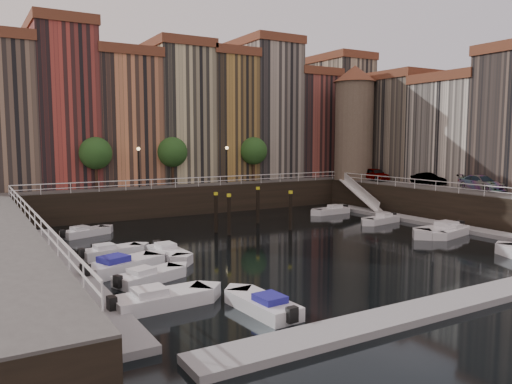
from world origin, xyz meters
TOP-DOWN VIEW (x-y plane):
  - ground at (0.00, 0.00)m, footprint 200.00×200.00m
  - quay_far at (0.00, 26.00)m, footprint 80.00×20.00m
  - dock_left at (-16.20, -1.00)m, footprint 2.00×28.00m
  - dock_right at (16.20, -1.00)m, footprint 2.00×28.00m
  - dock_near at (0.00, -17.00)m, footprint 30.00×2.00m
  - mountains at (1.72, 110.00)m, footprint 145.00×100.00m
  - far_terrace at (3.31, 23.50)m, footprint 48.70×10.30m
  - right_terrace at (26.50, 3.80)m, footprint 9.30×24.30m
  - corner_tower at (20.00, 14.50)m, footprint 5.20×5.20m
  - promenade_trees at (-1.33, 18.20)m, footprint 21.20×3.20m
  - street_lamps at (-1.00, 17.20)m, footprint 10.36×0.36m
  - railings at (0.00, 4.88)m, footprint 36.08×34.04m
  - gangway at (17.10, 10.00)m, footprint 2.78×8.32m
  - mooring_pilings at (0.21, 5.56)m, footprint 6.55×4.84m
  - boat_left_0 at (-13.51, -9.97)m, footprint 5.00×2.05m
  - boat_left_1 at (-12.65, -5.63)m, footprint 4.39×2.86m
  - boat_left_2 at (-13.37, -2.78)m, footprint 5.30×3.50m
  - boat_left_3 at (-12.89, 1.70)m, footprint 4.35×2.11m
  - boat_left_4 at (-12.95, 10.00)m, footprint 4.19×2.75m
  - boat_right_1 at (13.26, -5.29)m, footprint 4.51×2.48m
  - boat_right_2 at (12.91, -4.77)m, footprint 5.34×2.20m
  - boat_right_3 at (12.94, 2.32)m, footprint 4.34×2.17m
  - boat_right_4 at (12.62, 9.38)m, footprint 4.36×1.77m
  - boat_near_0 at (-9.56, -13.09)m, footprint 1.91×4.56m
  - car_a at (20.66, 11.31)m, footprint 2.54×4.57m
  - car_b at (21.73, 4.17)m, footprint 2.30×4.17m
  - car_c at (21.63, -2.06)m, footprint 2.70×5.12m
  - boat_extra_641 at (-9.62, -0.70)m, footprint 1.80×4.46m

SIDE VIEW (x-z plane):
  - ground at x=0.00m, z-range 0.00..0.00m
  - dock_left at x=-16.20m, z-range 0.00..0.35m
  - dock_right at x=16.20m, z-range 0.00..0.35m
  - dock_near at x=0.00m, z-range 0.00..0.35m
  - boat_left_4 at x=-12.95m, z-range -0.15..0.79m
  - boat_right_3 at x=12.94m, z-range -0.16..0.82m
  - boat_left_3 at x=-12.89m, z-range -0.16..0.82m
  - boat_left_1 at x=-12.65m, z-range -0.16..0.83m
  - boat_right_4 at x=12.62m, z-range -0.16..0.83m
  - boat_right_1 at x=13.26m, z-range -0.16..0.85m
  - boat_extra_641 at x=-9.62m, z-range -0.17..0.85m
  - boat_near_0 at x=-9.56m, z-range -0.17..0.87m
  - boat_left_0 at x=-13.51m, z-range -0.19..0.95m
  - boat_left_2 at x=-13.37m, z-range -0.20..1.00m
  - boat_right_2 at x=12.91m, z-range -0.20..1.02m
  - quay_far at x=0.00m, z-range 0.00..3.00m
  - mooring_pilings at x=0.21m, z-range -0.24..3.54m
  - gangway at x=17.10m, z-range 0.05..3.78m
  - car_b at x=21.73m, z-range 3.00..4.30m
  - car_c at x=21.63m, z-range 3.00..4.42m
  - car_a at x=20.66m, z-range 3.00..4.47m
  - railings at x=0.00m, z-range 3.53..4.05m
  - street_lamps at x=-1.00m, z-range 3.81..7.99m
  - promenade_trees at x=-1.33m, z-range 3.98..9.18m
  - mountains at x=1.72m, z-range -1.08..16.92m
  - right_terrace at x=26.50m, z-range 2.56..16.56m
  - corner_tower at x=20.00m, z-range 3.29..17.09m
  - far_terrace at x=3.31m, z-range 2.20..19.70m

